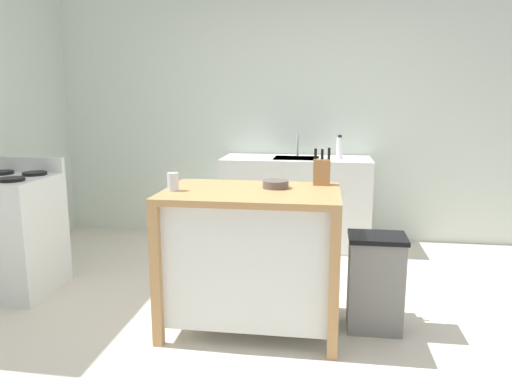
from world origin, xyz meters
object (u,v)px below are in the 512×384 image
kitchen_island (252,252)px  bottle_spray_cleaner (339,148)px  drinking_cup (173,182)px  stove (12,234)px  knife_block (322,171)px  bowl_ceramic_wide (276,184)px  sink_faucet (297,145)px  trash_bin (375,282)px

kitchen_island → bottle_spray_cleaner: 1.95m
drinking_cup → stove: (-1.42, 0.40, -0.51)m
stove → kitchen_island: bearing=-9.5°
knife_block → stove: size_ratio=0.24×
bowl_ceramic_wide → sink_faucet: bearing=89.2°
kitchen_island → knife_block: knife_block is taller
trash_bin → stove: (-2.69, 0.24, 0.14)m
bowl_ceramic_wide → trash_bin: (0.65, -0.02, -0.62)m
drinking_cup → stove: 1.56m
trash_bin → sink_faucet: (-0.62, 1.90, 0.69)m
knife_block → bowl_ceramic_wide: 0.34m
sink_faucet → drinking_cup: bearing=-107.4°
bowl_ceramic_wide → bottle_spray_cleaner: bottle_spray_cleaner is taller
bowl_ceramic_wide → stove: (-2.04, 0.22, -0.48)m
bottle_spray_cleaner → kitchen_island: bearing=-108.0°
sink_faucet → bowl_ceramic_wide: bearing=-90.8°
kitchen_island → sink_faucet: (0.17, 1.98, 0.50)m
knife_block → bowl_ceramic_wide: (-0.29, -0.17, -0.06)m
drinking_cup → sink_faucet: sink_faucet is taller
bowl_ceramic_wide → bottle_spray_cleaner: size_ratio=0.72×
knife_block → bottle_spray_cleaner: 1.54m
bowl_ceramic_wide → sink_faucet: sink_faucet is taller
kitchen_island → drinking_cup: (-0.48, -0.09, 0.46)m
bowl_ceramic_wide → stove: size_ratio=0.16×
knife_block → bowl_ceramic_wide: size_ratio=1.48×
bowl_ceramic_wide → trash_bin: size_ratio=0.26×
sink_faucet → kitchen_island: bearing=-94.8°
sink_faucet → stove: 2.71m
bottle_spray_cleaner → stove: bottle_spray_cleaner is taller
bottle_spray_cleaner → stove: size_ratio=0.23×
knife_block → bottle_spray_cleaner: bearing=84.3°
trash_bin → stove: 2.70m
bottle_spray_cleaner → stove: (-2.48, -1.48, -0.55)m
bowl_ceramic_wide → sink_faucet: 1.89m
bowl_ceramic_wide → bottle_spray_cleaner: 1.76m
kitchen_island → stove: stove is taller
bowl_ceramic_wide → stove: stove is taller
trash_bin → bottle_spray_cleaner: (-0.21, 1.71, 0.69)m
drinking_cup → bottle_spray_cleaner: size_ratio=0.49×
bowl_ceramic_wide → stove: bearing=173.8°
drinking_cup → trash_bin: (1.27, 0.16, -0.65)m
bowl_ceramic_wide → drinking_cup: drinking_cup is taller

